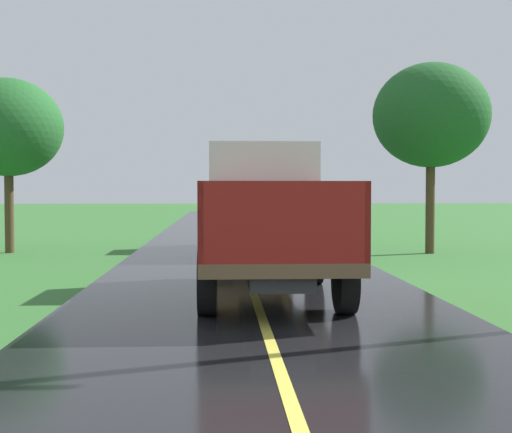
% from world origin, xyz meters
% --- Properties ---
extents(banana_truck_near, '(2.38, 5.82, 2.80)m').
position_xyz_m(banana_truck_near, '(0.24, 10.67, 1.47)').
color(banana_truck_near, '#2D2D30').
rests_on(banana_truck_near, road_surface).
extents(banana_truck_far, '(2.38, 5.82, 2.80)m').
position_xyz_m(banana_truck_far, '(0.15, 19.76, 1.47)').
color(banana_truck_far, '#2D2D30').
rests_on(banana_truck_far, road_surface).
extents(roadside_tree_near_left, '(3.38, 3.38, 5.44)m').
position_xyz_m(roadside_tree_near_left, '(-7.18, 19.76, 3.90)').
color(roadside_tree_near_left, '#4C3823').
rests_on(roadside_tree_near_left, ground).
extents(roadside_tree_mid_right, '(3.57, 3.57, 5.87)m').
position_xyz_m(roadside_tree_mid_right, '(5.90, 18.85, 4.25)').
color(roadside_tree_mid_right, '#4C3823').
rests_on(roadside_tree_mid_right, ground).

